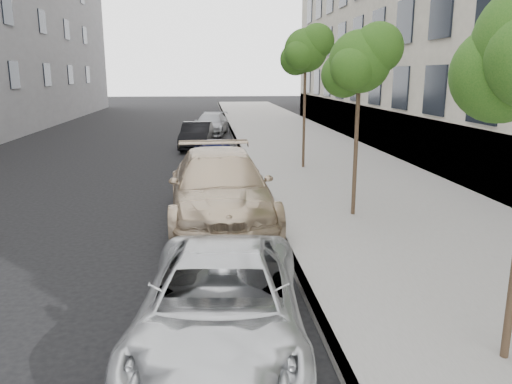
{
  "coord_description": "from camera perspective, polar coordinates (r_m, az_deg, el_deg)",
  "views": [
    {
      "loc": [
        -0.41,
        -3.7,
        3.55
      ],
      "look_at": [
        0.45,
        4.89,
        1.5
      ],
      "focal_mm": 35.0,
      "sensor_mm": 36.0,
      "label": 1
    }
  ],
  "objects": [
    {
      "name": "suv",
      "position": [
        12.13,
        -4.12,
        0.5
      ],
      "size": [
        2.61,
        6.0,
        1.72
      ],
      "primitive_type": "imported",
      "rotation": [
        0.0,
        0.0,
        0.03
      ],
      "color": "tan",
      "rests_on": "ground"
    },
    {
      "name": "sidewalk",
      "position": [
        28.31,
        3.91,
        6.25
      ],
      "size": [
        6.4,
        72.0,
        0.14
      ],
      "primitive_type": "cube",
      "color": "gray",
      "rests_on": "ground"
    },
    {
      "name": "tree_far",
      "position": [
        18.58,
        5.78,
        15.81
      ],
      "size": [
        1.85,
        1.65,
        5.15
      ],
      "color": "#38281C",
      "rests_on": "sidewalk"
    },
    {
      "name": "minivan",
      "position": [
        6.66,
        -4.01,
        -12.65
      ],
      "size": [
        2.53,
        4.74,
        1.27
      ],
      "primitive_type": "imported",
      "rotation": [
        0.0,
        0.0,
        -0.1
      ],
      "color": "silver",
      "rests_on": "ground"
    },
    {
      "name": "sedan_black",
      "position": [
        24.5,
        -6.79,
        6.42
      ],
      "size": [
        1.71,
        3.98,
        1.28
      ],
      "primitive_type": "imported",
      "rotation": [
        0.0,
        0.0,
        -0.09
      ],
      "color": "black",
      "rests_on": "ground"
    },
    {
      "name": "curb",
      "position": [
        27.96,
        -2.46,
        6.18
      ],
      "size": [
        0.15,
        72.0,
        0.14
      ],
      "primitive_type": "cube",
      "color": "#9E9B93",
      "rests_on": "ground"
    },
    {
      "name": "tree_mid",
      "position": [
        12.26,
        11.91,
        14.39
      ],
      "size": [
        1.78,
        1.58,
        4.57
      ],
      "color": "#38281C",
      "rests_on": "sidewalk"
    },
    {
      "name": "sedan_blue",
      "position": [
        17.6,
        -4.66,
        3.89
      ],
      "size": [
        1.9,
        4.07,
        1.35
      ],
      "primitive_type": "imported",
      "rotation": [
        0.0,
        0.0,
        0.08
      ],
      "color": "black",
      "rests_on": "ground"
    },
    {
      "name": "sedan_rear",
      "position": [
        30.12,
        -5.17,
        7.73
      ],
      "size": [
        2.48,
        4.61,
        1.27
      ],
      "primitive_type": "imported",
      "rotation": [
        0.0,
        0.0,
        -0.17
      ],
      "color": "#95989D",
      "rests_on": "ground"
    }
  ]
}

